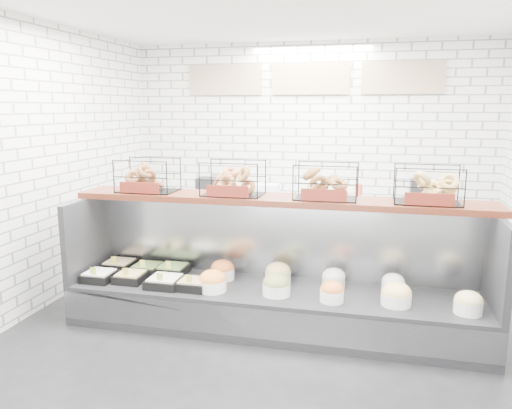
# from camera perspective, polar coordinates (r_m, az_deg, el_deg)

# --- Properties ---
(ground) EXTENTS (5.50, 5.50, 0.00)m
(ground) POSITION_cam_1_polar(r_m,az_deg,el_deg) (4.79, 1.22, -15.24)
(ground) COLOR black
(ground) RESTS_ON ground
(room_shell) EXTENTS (5.02, 5.51, 3.01)m
(room_shell) POSITION_cam_1_polar(r_m,az_deg,el_deg) (4.88, 2.85, 10.31)
(room_shell) COLOR white
(room_shell) RESTS_ON ground
(display_case) EXTENTS (4.00, 0.90, 1.20)m
(display_case) POSITION_cam_1_polar(r_m,az_deg,el_deg) (4.96, 1.91, -10.09)
(display_case) COLOR black
(display_case) RESTS_ON ground
(bagel_shelf) EXTENTS (4.10, 0.50, 0.40)m
(bagel_shelf) POSITION_cam_1_polar(r_m,az_deg,el_deg) (4.86, 2.61, 2.23)
(bagel_shelf) COLOR #40170D
(bagel_shelf) RESTS_ON display_case
(prep_counter) EXTENTS (4.00, 0.60, 1.20)m
(prep_counter) POSITION_cam_1_polar(r_m,az_deg,el_deg) (6.89, 5.54, -2.86)
(prep_counter) COLOR #93969B
(prep_counter) RESTS_ON ground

